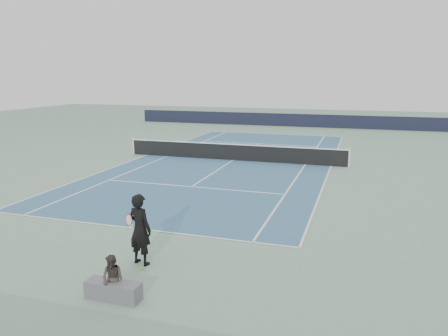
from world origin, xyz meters
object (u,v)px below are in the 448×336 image
(tennis_net, at_px, (233,152))
(spectator_bench, at_px, (113,284))
(tennis_player, at_px, (140,229))
(tennis_ball, at_px, (141,269))

(tennis_net, height_order, spectator_bench, tennis_net)
(tennis_net, bearing_deg, tennis_player, -83.13)
(tennis_net, bearing_deg, tennis_ball, -82.56)
(tennis_net, distance_m, tennis_player, 14.26)
(tennis_net, xyz_separation_m, spectator_bench, (2.01, -15.99, -0.16))
(tennis_player, height_order, spectator_bench, tennis_player)
(tennis_ball, xyz_separation_m, spectator_bench, (0.12, -1.47, 0.31))
(spectator_bench, bearing_deg, tennis_player, 99.56)
(tennis_net, distance_m, spectator_bench, 16.11)
(tennis_player, xyz_separation_m, tennis_ball, (0.19, -0.36, -0.91))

